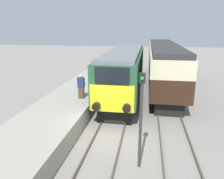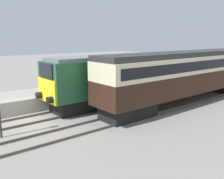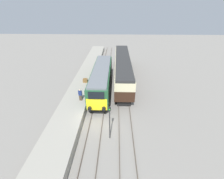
{
  "view_description": "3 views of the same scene",
  "coord_description": "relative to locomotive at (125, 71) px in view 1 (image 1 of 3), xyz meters",
  "views": [
    {
      "loc": [
        1.86,
        -10.32,
        5.54
      ],
      "look_at": [
        0.0,
        1.07,
        2.29
      ],
      "focal_mm": 35.0,
      "sensor_mm": 36.0,
      "label": 1
    },
    {
      "loc": [
        14.91,
        -5.57,
        5.14
      ],
      "look_at": [
        1.7,
        5.07,
        1.6
      ],
      "focal_mm": 40.0,
      "sensor_mm": 36.0,
      "label": 2
    },
    {
      "loc": [
        2.27,
        -13.5,
        12.18
      ],
      "look_at": [
        1.7,
        5.07,
        1.6
      ],
      "focal_mm": 24.0,
      "sensor_mm": 36.0,
      "label": 3
    }
  ],
  "objects": [
    {
      "name": "ground_plane",
      "position": [
        0.0,
        -7.62,
        -2.13
      ],
      "size": [
        120.0,
        120.0,
        0.0
      ],
      "primitive_type": "plane",
      "color": "gray"
    },
    {
      "name": "luggage_crate",
      "position": [
        -2.82,
        0.88,
        -0.83
      ],
      "size": [
        0.7,
        0.56,
        0.6
      ],
      "color": "brown",
      "rests_on": "platform_left"
    },
    {
      "name": "locomotive",
      "position": [
        0.0,
        0.0,
        0.0
      ],
      "size": [
        2.7,
        13.59,
        3.83
      ],
      "color": "black",
      "rests_on": "ground_plane"
    },
    {
      "name": "signal_post",
      "position": [
        1.7,
        -10.0,
        0.22
      ],
      "size": [
        0.24,
        0.28,
        3.96
      ],
      "color": "#333333",
      "rests_on": "ground_plane"
    },
    {
      "name": "passenger_carriage",
      "position": [
        3.4,
        4.25,
        0.34
      ],
      "size": [
        2.75,
        18.0,
        4.09
      ],
      "color": "black",
      "rests_on": "ground_plane"
    },
    {
      "name": "rails_far_track",
      "position": [
        3.4,
        -2.62,
        -2.06
      ],
      "size": [
        1.5,
        60.0,
        0.14
      ],
      "color": "#4C4238",
      "rests_on": "ground_plane"
    },
    {
      "name": "platform_left",
      "position": [
        -3.3,
        0.38,
        -1.63
      ],
      "size": [
        3.5,
        50.0,
        1.0
      ],
      "color": "#9E998C",
      "rests_on": "ground_plane"
    },
    {
      "name": "person_on_platform",
      "position": [
        -2.42,
        -4.48,
        -0.32
      ],
      "size": [
        0.44,
        0.26,
        1.64
      ],
      "color": "#473828",
      "rests_on": "platform_left"
    },
    {
      "name": "rails_near_track",
      "position": [
        0.0,
        -2.62,
        -2.06
      ],
      "size": [
        1.51,
        60.0,
        0.14
      ],
      "color": "#4C4238",
      "rests_on": "ground_plane"
    }
  ]
}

